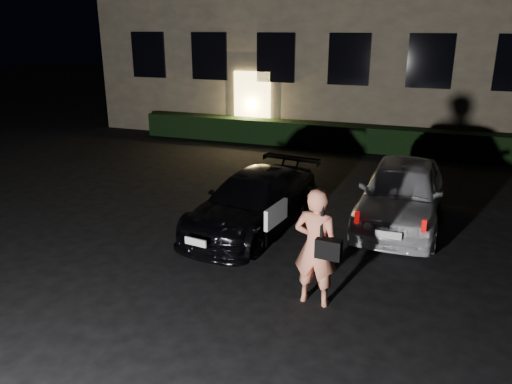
% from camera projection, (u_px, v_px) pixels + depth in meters
% --- Properties ---
extents(ground, '(80.00, 80.00, 0.00)m').
position_uv_depth(ground, '(219.00, 293.00, 8.04)').
color(ground, black).
rests_on(ground, ground).
extents(hedge, '(15.00, 0.70, 0.85)m').
position_uv_depth(hedge, '(342.00, 137.00, 17.26)').
color(hedge, black).
rests_on(hedge, ground).
extents(sedan, '(2.22, 4.28, 1.18)m').
position_uv_depth(sedan, '(253.00, 202.00, 10.42)').
color(sedan, black).
rests_on(sedan, ground).
extents(hatch, '(1.76, 4.17, 1.41)m').
position_uv_depth(hatch, '(401.00, 192.00, 10.68)').
color(hatch, silver).
rests_on(hatch, ground).
extents(man, '(0.78, 0.50, 1.87)m').
position_uv_depth(man, '(316.00, 247.00, 7.49)').
color(man, '#E27F5E').
rests_on(man, ground).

